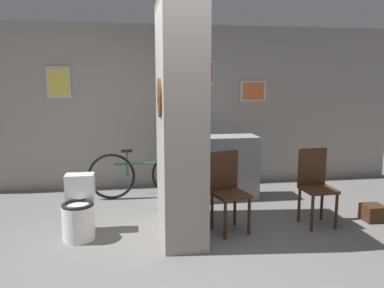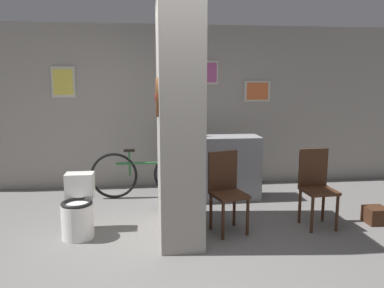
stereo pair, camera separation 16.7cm
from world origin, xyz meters
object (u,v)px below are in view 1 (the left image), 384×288
at_px(toilet, 79,212).
at_px(bottle_tall, 197,130).
at_px(chair_near_pillar, 228,188).
at_px(chair_by_doorway, 315,183).
at_px(bicycle, 144,174).

distance_m(toilet, bottle_tall, 2.06).
distance_m(toilet, chair_near_pillar, 1.69).
relative_size(chair_near_pillar, bottle_tall, 3.46).
bearing_deg(chair_by_doorway, toilet, 176.39).
bearing_deg(chair_near_pillar, bicycle, 108.24).
bearing_deg(toilet, bicycle, 60.78).
xyz_separation_m(chair_near_pillar, bottle_tall, (-0.16, 1.23, 0.52)).
height_order(toilet, bicycle, bicycle).
xyz_separation_m(toilet, bicycle, (0.74, 1.33, 0.06)).
bearing_deg(toilet, chair_by_doorway, -0.06).
bearing_deg(chair_near_pillar, chair_by_doorway, -13.95).
bearing_deg(chair_near_pillar, bottle_tall, 81.46).
distance_m(bicycle, bottle_tall, 1.03).
height_order(chair_near_pillar, chair_by_doorway, same).
height_order(toilet, chair_by_doorway, chair_by_doorway).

